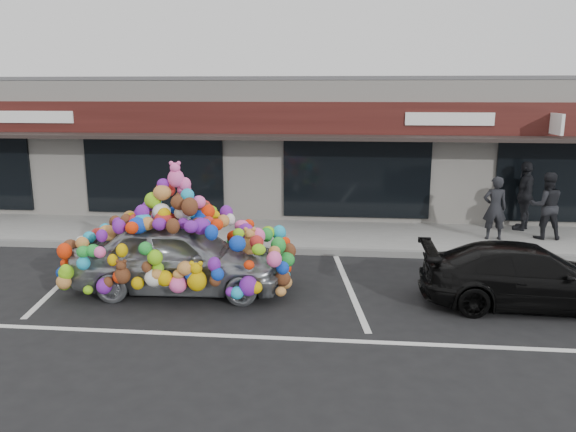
# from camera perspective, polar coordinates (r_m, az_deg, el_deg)

# --- Properties ---
(ground) EXTENTS (90.00, 90.00, 0.00)m
(ground) POSITION_cam_1_polar(r_m,az_deg,el_deg) (11.66, -7.77, -7.10)
(ground) COLOR black
(ground) RESTS_ON ground
(shop_building) EXTENTS (24.00, 7.20, 4.31)m
(shop_building) POSITION_cam_1_polar(r_m,az_deg,el_deg) (19.36, -2.15, 7.44)
(shop_building) COLOR silver
(shop_building) RESTS_ON ground
(sidewalk) EXTENTS (26.00, 3.00, 0.15)m
(sidewalk) POSITION_cam_1_polar(r_m,az_deg,el_deg) (15.39, -4.34, -1.85)
(sidewalk) COLOR gray
(sidewalk) RESTS_ON ground
(kerb) EXTENTS (26.00, 0.18, 0.16)m
(kerb) POSITION_cam_1_polar(r_m,az_deg,el_deg) (13.96, -5.41, -3.38)
(kerb) COLOR slate
(kerb) RESTS_ON ground
(parking_stripe_left) EXTENTS (0.73, 4.37, 0.01)m
(parking_stripe_left) POSITION_cam_1_polar(r_m,az_deg,el_deg) (12.94, -21.55, -5.88)
(parking_stripe_left) COLOR silver
(parking_stripe_left) RESTS_ON ground
(parking_stripe_mid) EXTENTS (0.73, 4.37, 0.01)m
(parking_stripe_mid) POSITION_cam_1_polar(r_m,az_deg,el_deg) (11.55, 6.22, -7.25)
(parking_stripe_mid) COLOR silver
(parking_stripe_mid) RESTS_ON ground
(lane_line) EXTENTS (14.00, 0.12, 0.01)m
(lane_line) POSITION_cam_1_polar(r_m,az_deg,el_deg) (9.26, 1.24, -12.38)
(lane_line) COLOR silver
(lane_line) RESTS_ON ground
(toy_car) EXTENTS (3.01, 4.48, 2.57)m
(toy_car) POSITION_cam_1_polar(r_m,az_deg,el_deg) (11.28, -11.00, -3.26)
(toy_car) COLOR #A9ADB4
(toy_car) RESTS_ON ground
(black_sedan) EXTENTS (1.62, 3.96, 1.15)m
(black_sedan) POSITION_cam_1_polar(r_m,az_deg,el_deg) (11.30, 23.32, -5.63)
(black_sedan) COLOR black
(black_sedan) RESTS_ON ground
(pedestrian_a) EXTENTS (0.60, 0.40, 1.65)m
(pedestrian_a) POSITION_cam_1_polar(r_m,az_deg,el_deg) (15.31, 20.27, 0.77)
(pedestrian_a) COLOR #232228
(pedestrian_a) RESTS_ON sidewalk
(pedestrian_b) EXTENTS (0.84, 0.66, 1.74)m
(pedestrian_b) POSITION_cam_1_polar(r_m,az_deg,el_deg) (15.89, 24.73, 0.96)
(pedestrian_b) COLOR black
(pedestrian_b) RESTS_ON sidewalk
(pedestrian_c) EXTENTS (1.19, 0.98, 1.90)m
(pedestrian_c) POSITION_cam_1_polar(r_m,az_deg,el_deg) (16.66, 22.93, 1.90)
(pedestrian_c) COLOR black
(pedestrian_c) RESTS_ON sidewalk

